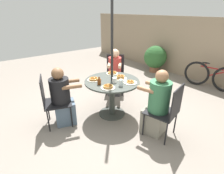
{
  "coord_description": "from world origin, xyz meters",
  "views": [
    {
      "loc": [
        2.46,
        -1.92,
        2.0
      ],
      "look_at": [
        0.0,
        0.0,
        0.61
      ],
      "focal_mm": 28.0,
      "sensor_mm": 36.0,
      "label": 1
    }
  ],
  "objects": [
    {
      "name": "pancake_plate_e",
      "position": [
        0.3,
        0.2,
        0.76
      ],
      "size": [
        0.25,
        0.25,
        0.05
      ],
      "color": "silver",
      "rests_on": "patio_table"
    },
    {
      "name": "patio_chair_north",
      "position": [
        -0.37,
        -1.08,
        0.54
      ],
      "size": [
        0.6,
        0.6,
        0.95
      ],
      "rotation": [
        0.0,
        0.0,
        -0.33
      ],
      "color": "black",
      "rests_on": "ground"
    },
    {
      "name": "syrup_bottle",
      "position": [
        0.01,
        -0.3,
        0.8
      ],
      "size": [
        0.09,
        0.07,
        0.15
      ],
      "color": "#602D0F",
      "rests_on": "patio_table"
    },
    {
      "name": "pancake_plate_b",
      "position": [
        0.03,
        0.18,
        0.77
      ],
      "size": [
        0.25,
        0.25,
        0.08
      ],
      "color": "silver",
      "rests_on": "patio_table"
    },
    {
      "name": "pancake_plate_d",
      "position": [
        0.23,
        -0.27,
        0.77
      ],
      "size": [
        0.25,
        0.25,
        0.06
      ],
      "color": "silver",
      "rests_on": "patio_table"
    },
    {
      "name": "coffee_cup",
      "position": [
        0.11,
        -0.03,
        0.79
      ],
      "size": [
        0.09,
        0.09,
        0.1
      ],
      "color": "white",
      "rests_on": "patio_table"
    },
    {
      "name": "diner_north",
      "position": [
        -0.31,
        -0.9,
        0.5
      ],
      "size": [
        0.48,
        0.59,
        1.1
      ],
      "rotation": [
        0.0,
        0.0,
        -0.33
      ],
      "color": "slate",
      "rests_on": "ground"
    },
    {
      "name": "pancake_plate_c",
      "position": [
        -0.3,
        0.24,
        0.76
      ],
      "size": [
        0.25,
        0.25,
        0.05
      ],
      "color": "silver",
      "rests_on": "patio_table"
    },
    {
      "name": "diner_east",
      "position": [
        0.93,
        0.22,
        0.53
      ],
      "size": [
        0.53,
        0.44,
        1.16
      ],
      "rotation": [
        0.0,
        0.0,
        -4.48
      ],
      "color": "gray",
      "rests_on": "ground"
    },
    {
      "name": "diner_south",
      "position": [
        -0.71,
        0.64,
        0.54
      ],
      "size": [
        0.56,
        0.54,
        1.15
      ],
      "rotation": [
        0.0,
        0.0,
        -2.3
      ],
      "color": "#3D3D42",
      "rests_on": "ground"
    },
    {
      "name": "back_fence",
      "position": [
        0.0,
        3.23,
        0.91
      ],
      "size": [
        10.0,
        0.06,
        1.82
      ],
      "primitive_type": "cube",
      "color": "gray",
      "rests_on": "ground"
    },
    {
      "name": "patio_table",
      "position": [
        0.0,
        0.0,
        0.58
      ],
      "size": [
        1.06,
        1.06,
        0.74
      ],
      "color": "#383D38",
      "rests_on": "ground"
    },
    {
      "name": "umbrella_pole",
      "position": [
        0.0,
        0.0,
        1.17
      ],
      "size": [
        0.05,
        0.05,
        2.33
      ],
      "primitive_type": "cylinder",
      "color": "black",
      "rests_on": "ground"
    },
    {
      "name": "patio_chair_east",
      "position": [
        1.11,
        0.27,
        0.54
      ],
      "size": [
        0.57,
        0.57,
        0.95
      ],
      "rotation": [
        0.0,
        0.0,
        -4.48
      ],
      "color": "black",
      "rests_on": "ground"
    },
    {
      "name": "pancake_plate_a",
      "position": [
        -0.23,
        -0.26,
        0.76
      ],
      "size": [
        0.25,
        0.25,
        0.06
      ],
      "color": "silver",
      "rests_on": "patio_table"
    },
    {
      "name": "bicycle",
      "position": [
        0.62,
        2.91,
        0.35
      ],
      "size": [
        1.41,
        0.44,
        0.7
      ],
      "rotation": [
        0.0,
        0.0,
        0.18
      ],
      "color": "black",
      "rests_on": "ground"
    },
    {
      "name": "potted_shrub",
      "position": [
        -1.22,
        2.81,
        0.5
      ],
      "size": [
        0.75,
        0.75,
        0.9
      ],
      "color": "brown",
      "rests_on": "ground"
    },
    {
      "name": "ground_plane",
      "position": [
        0.0,
        0.0,
        0.0
      ],
      "size": [
        12.0,
        12.0,
        0.0
      ],
      "primitive_type": "plane",
      "color": "gray"
    },
    {
      "name": "patio_chair_south",
      "position": [
        -0.85,
        0.76,
        0.54
      ],
      "size": [
        0.66,
        0.66,
        0.95
      ],
      "rotation": [
        0.0,
        0.0,
        -2.3
      ],
      "color": "black",
      "rests_on": "ground"
    },
    {
      "name": "drinking_glass_a",
      "position": [
        0.3,
        -0.03,
        0.81
      ],
      "size": [
        0.08,
        0.08,
        0.12
      ],
      "primitive_type": "cylinder",
      "color": "silver",
      "rests_on": "patio_table"
    }
  ]
}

